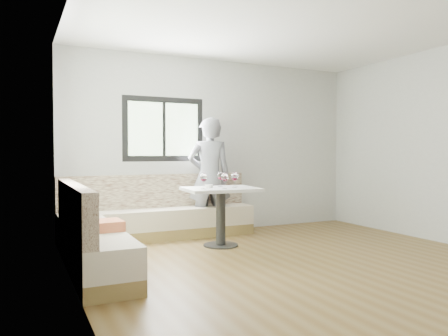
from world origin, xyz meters
The scene contains 10 objects.
room centered at (-0.08, 0.08, 1.41)m, with size 5.01×5.01×2.81m.
banquette centered at (-1.59, 1.63, 0.33)m, with size 2.90×2.80×0.95m.
table centered at (-0.45, 1.37, 0.60)m, with size 1.04×0.84×0.81m.
person centered at (-0.27, 2.17, 0.91)m, with size 0.67×0.44×1.83m, color slate.
olive_ramekin centered at (-0.61, 1.41, 0.83)m, with size 0.11×0.11×0.05m.
wine_glass_a centered at (-0.76, 1.25, 0.95)m, with size 0.10×0.10×0.21m.
wine_glass_b centered at (-0.50, 1.14, 0.95)m, with size 0.10×0.10×0.21m.
wine_glass_c centered at (-0.31, 1.23, 0.95)m, with size 0.10×0.10×0.21m.
wine_glass_d centered at (-0.39, 1.49, 0.95)m, with size 0.10×0.10×0.21m.
wine_glass_e centered at (-0.17, 1.47, 0.95)m, with size 0.10×0.10×0.21m.
Camera 1 is at (-2.99, -4.04, 1.28)m, focal length 35.00 mm.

